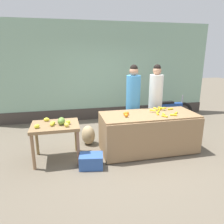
{
  "coord_description": "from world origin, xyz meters",
  "views": [
    {
      "loc": [
        -1.26,
        -4.04,
        2.1
      ],
      "look_at": [
        -0.29,
        0.15,
        0.89
      ],
      "focal_mm": 33.75,
      "sensor_mm": 36.0,
      "label": 1
    }
  ],
  "objects": [
    {
      "name": "vendor_woman_blue_shirt",
      "position": [
        0.36,
        0.69,
        0.93
      ],
      "size": [
        0.34,
        0.34,
        1.84
      ],
      "color": "#33333D",
      "rests_on": "ground"
    },
    {
      "name": "market_wall_back",
      "position": [
        0.0,
        2.65,
        1.48
      ],
      "size": [
        7.12,
        0.23,
        3.02
      ],
      "color": "#8CB299",
      "rests_on": "ground"
    },
    {
      "name": "orange_pile",
      "position": [
        -0.03,
        -0.03,
        0.87
      ],
      "size": [
        0.14,
        0.22,
        0.08
      ],
      "color": "orange",
      "rests_on": "fruit_stall_counter"
    },
    {
      "name": "produce_crate",
      "position": [
        -0.84,
        -0.47,
        0.13
      ],
      "size": [
        0.49,
        0.39,
        0.26
      ],
      "primitive_type": "cube",
      "rotation": [
        0.0,
        0.0,
        -0.17
      ],
      "color": "#3359A5",
      "rests_on": "ground"
    },
    {
      "name": "vendor_woman_white_shirt",
      "position": [
        0.99,
        0.78,
        0.93
      ],
      "size": [
        0.34,
        0.34,
        1.83
      ],
      "color": "#33333D",
      "rests_on": "ground"
    },
    {
      "name": "fruit_stall_counter",
      "position": [
        0.49,
        -0.01,
        0.42
      ],
      "size": [
        2.06,
        0.92,
        0.84
      ],
      "color": "olive",
      "rests_on": "ground"
    },
    {
      "name": "banana_bunch_pile",
      "position": [
        0.83,
        0.03,
        0.87
      ],
      "size": [
        0.63,
        0.66,
        0.07
      ],
      "color": "gold",
      "rests_on": "fruit_stall_counter"
    },
    {
      "name": "mango_papaya_pile",
      "position": [
        -1.41,
        -0.04,
        0.81
      ],
      "size": [
        0.7,
        0.56,
        0.14
      ],
      "color": "yellow",
      "rests_on": "side_table_wooden"
    },
    {
      "name": "parked_motorcycle",
      "position": [
        1.78,
        1.53,
        0.4
      ],
      "size": [
        1.6,
        0.18,
        0.88
      ],
      "color": "black",
      "rests_on": "ground"
    },
    {
      "name": "ground_plane",
      "position": [
        0.0,
        0.0,
        0.0
      ],
      "size": [
        24.0,
        24.0,
        0.0
      ],
      "primitive_type": "plane",
      "color": "#665B4C"
    },
    {
      "name": "side_table_wooden",
      "position": [
        -1.47,
        0.0,
        0.65
      ],
      "size": [
        0.92,
        0.71,
        0.75
      ],
      "color": "olive",
      "rests_on": "ground"
    },
    {
      "name": "produce_sack",
      "position": [
        -0.76,
        0.6,
        0.23
      ],
      "size": [
        0.41,
        0.44,
        0.45
      ],
      "primitive_type": "ellipsoid",
      "rotation": [
        0.0,
        0.0,
        1.92
      ],
      "color": "tan",
      "rests_on": "ground"
    }
  ]
}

